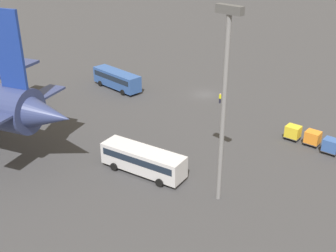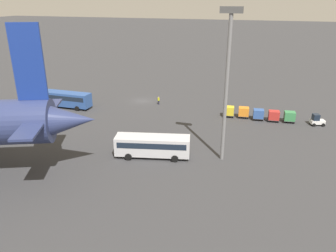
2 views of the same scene
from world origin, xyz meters
name	(u,v)px [view 1 (image 1 of 2)]	position (x,y,z in m)	size (l,w,h in m)	color
ground_plane	(205,94)	(0.00, 0.00, 0.00)	(600.00, 600.00, 0.00)	#38383A
shuttle_bus_near	(117,78)	(13.21, 9.27, 1.96)	(10.63, 3.15, 3.27)	#2D5199
shuttle_bus_far	(143,159)	(-12.05, 25.24, 1.87)	(11.05, 5.22, 3.11)	silver
worker_person	(220,98)	(-4.44, 1.31, 0.87)	(0.38, 0.38, 1.74)	#1E1E2D
cargo_cart_blue	(331,145)	(-25.62, 4.68, 1.19)	(2.17, 1.89, 2.06)	#38383D
cargo_cart_orange	(313,137)	(-22.84, 4.28, 1.19)	(2.17, 1.89, 2.06)	#38383D
cargo_cart_yellow	(293,132)	(-20.06, 4.63, 1.19)	(2.17, 1.89, 2.06)	#38383D
light_pole	(225,92)	(-21.75, 22.91, 12.39)	(2.80, 0.70, 20.63)	slate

